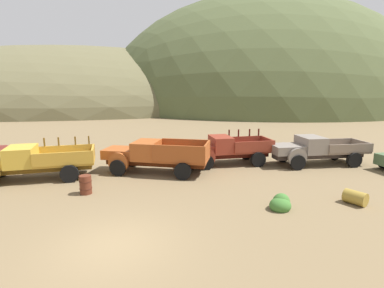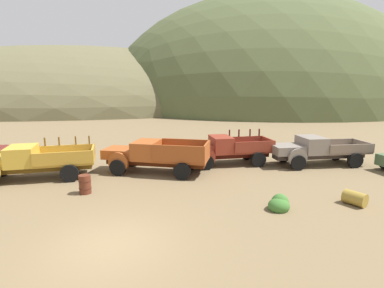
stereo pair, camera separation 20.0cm
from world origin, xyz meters
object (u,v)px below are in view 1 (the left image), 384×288
(truck_primer_gray, at_px, (311,150))
(truck_oxide_orange, at_px, (149,156))
(truck_faded_yellow, at_px, (24,163))
(oil_drum_foreground, at_px, (86,185))
(truck_rust_red, at_px, (222,150))
(oil_drum_tipped, at_px, (355,198))

(truck_primer_gray, bearing_deg, truck_oxide_orange, 0.08)
(truck_faded_yellow, relative_size, truck_oxide_orange, 1.01)
(truck_primer_gray, xyz_separation_m, oil_drum_foreground, (-13.50, -3.59, -0.53))
(truck_rust_red, height_order, truck_primer_gray, truck_rust_red)
(truck_rust_red, bearing_deg, oil_drum_tipped, 115.88)
(truck_rust_red, relative_size, truck_primer_gray, 0.91)
(truck_rust_red, height_order, oil_drum_tipped, truck_rust_red)
(truck_oxide_orange, distance_m, oil_drum_foreground, 4.51)
(truck_oxide_orange, bearing_deg, truck_faded_yellow, 24.12)
(truck_oxide_orange, xyz_separation_m, oil_drum_foreground, (-3.03, -3.29, -0.56))
(truck_oxide_orange, distance_m, truck_rust_red, 4.85)
(truck_rust_red, xyz_separation_m, oil_drum_tipped, (4.30, -7.31, -0.69))
(truck_rust_red, distance_m, oil_drum_foreground, 8.93)
(truck_rust_red, height_order, oil_drum_foreground, truck_rust_red)
(oil_drum_foreground, bearing_deg, oil_drum_tipped, -13.48)
(truck_faded_yellow, bearing_deg, oil_drum_foreground, 137.01)
(truck_primer_gray, distance_m, oil_drum_foreground, 13.98)
(truck_faded_yellow, relative_size, oil_drum_tipped, 6.05)
(truck_rust_red, bearing_deg, truck_faded_yellow, 4.38)
(truck_faded_yellow, xyz_separation_m, oil_drum_tipped, (15.78, -5.49, -0.70))
(truck_faded_yellow, relative_size, truck_rust_red, 1.14)
(truck_faded_yellow, height_order, oil_drum_tipped, truck_faded_yellow)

